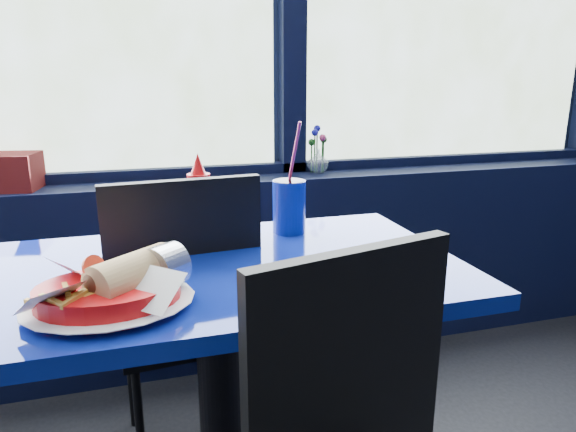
{
  "coord_description": "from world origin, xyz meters",
  "views": [
    {
      "loc": [
        0.14,
        0.82,
        1.19
      ],
      "look_at": [
        0.48,
        1.98,
        0.87
      ],
      "focal_mm": 32.0,
      "sensor_mm": 36.0,
      "label": 1
    }
  ],
  "objects_px": {
    "near_table": "(219,333)",
    "food_basket": "(112,290)",
    "flower_vase": "(318,158)",
    "chair_near_back": "(188,307)",
    "soda_cup": "(289,205)",
    "ketchup_bottle": "(200,201)"
  },
  "relations": [
    {
      "from": "near_table",
      "to": "food_basket",
      "type": "bearing_deg",
      "value": -142.06
    },
    {
      "from": "food_basket",
      "to": "flower_vase",
      "type": "bearing_deg",
      "value": 37.13
    },
    {
      "from": "flower_vase",
      "to": "chair_near_back",
      "type": "bearing_deg",
      "value": -133.97
    },
    {
      "from": "near_table",
      "to": "soda_cup",
      "type": "distance_m",
      "value": 0.43
    },
    {
      "from": "chair_near_back",
      "to": "food_basket",
      "type": "distance_m",
      "value": 0.51
    },
    {
      "from": "food_basket",
      "to": "near_table",
      "type": "bearing_deg",
      "value": 22.26
    },
    {
      "from": "flower_vase",
      "to": "near_table",
      "type": "bearing_deg",
      "value": -123.06
    },
    {
      "from": "flower_vase",
      "to": "ketchup_bottle",
      "type": "height_order",
      "value": "flower_vase"
    },
    {
      "from": "flower_vase",
      "to": "soda_cup",
      "type": "height_order",
      "value": "soda_cup"
    },
    {
      "from": "near_table",
      "to": "food_basket",
      "type": "height_order",
      "value": "food_basket"
    },
    {
      "from": "flower_vase",
      "to": "soda_cup",
      "type": "bearing_deg",
      "value": -116.13
    },
    {
      "from": "near_table",
      "to": "soda_cup",
      "type": "bearing_deg",
      "value": 41.75
    },
    {
      "from": "ketchup_bottle",
      "to": "flower_vase",
      "type": "bearing_deg",
      "value": 47.54
    },
    {
      "from": "chair_near_back",
      "to": "ketchup_bottle",
      "type": "xyz_separation_m",
      "value": [
        0.05,
        0.02,
        0.31
      ]
    },
    {
      "from": "food_basket",
      "to": "soda_cup",
      "type": "distance_m",
      "value": 0.63
    },
    {
      "from": "near_table",
      "to": "soda_cup",
      "type": "xyz_separation_m",
      "value": [
        0.25,
        0.22,
        0.26
      ]
    },
    {
      "from": "flower_vase",
      "to": "soda_cup",
      "type": "xyz_separation_m",
      "value": [
        -0.32,
        -0.66,
        -0.03
      ]
    },
    {
      "from": "chair_near_back",
      "to": "flower_vase",
      "type": "relative_size",
      "value": 4.71
    },
    {
      "from": "chair_near_back",
      "to": "food_basket",
      "type": "relative_size",
      "value": 2.75
    },
    {
      "from": "ketchup_bottle",
      "to": "near_table",
      "type": "bearing_deg",
      "value": -88.43
    },
    {
      "from": "chair_near_back",
      "to": "food_basket",
      "type": "bearing_deg",
      "value": 61.88
    },
    {
      "from": "ketchup_bottle",
      "to": "chair_near_back",
      "type": "bearing_deg",
      "value": -159.85
    }
  ]
}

